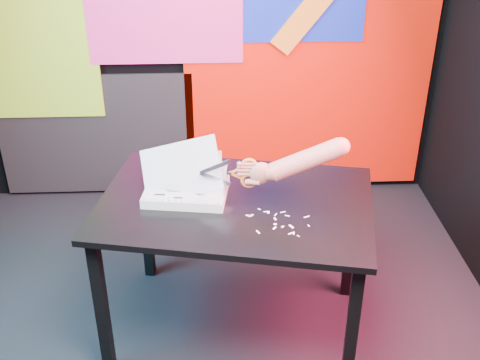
{
  "coord_description": "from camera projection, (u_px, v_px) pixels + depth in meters",
  "views": [
    {
      "loc": [
        0.04,
        -2.21,
        2.17
      ],
      "look_at": [
        0.15,
        0.08,
        0.87
      ],
      "focal_mm": 45.0,
      "sensor_mm": 36.0,
      "label": 1
    }
  ],
  "objects": [
    {
      "name": "printout_stack",
      "position": [
        186.0,
        190.0,
        2.74
      ],
      "size": [
        0.41,
        0.32,
        0.28
      ],
      "rotation": [
        0.0,
        0.0,
        -0.14
      ],
      "color": "silver",
      "rests_on": "work_table"
    },
    {
      "name": "room",
      "position": [
        203.0,
        84.0,
        2.32
      ],
      "size": [
        3.01,
        3.01,
        2.71
      ],
      "color": "black",
      "rests_on": "ground"
    },
    {
      "name": "backdrop",
      "position": [
        217.0,
        61.0,
        3.79
      ],
      "size": [
        2.88,
        0.05,
        2.08
      ],
      "color": "red",
      "rests_on": "ground"
    },
    {
      "name": "hand_forearm",
      "position": [
        299.0,
        162.0,
        2.63
      ],
      "size": [
        0.48,
        0.11,
        0.23
      ],
      "rotation": [
        0.0,
        0.0,
        -0.06
      ],
      "color": "tan",
      "rests_on": "work_table"
    },
    {
      "name": "paper_clippings",
      "position": [
        276.0,
        221.0,
        2.57
      ],
      "size": [
        0.28,
        0.23,
        0.0
      ],
      "color": "white",
      "rests_on": "work_table"
    },
    {
      "name": "work_table",
      "position": [
        235.0,
        217.0,
        2.76
      ],
      "size": [
        1.36,
        1.04,
        0.75
      ],
      "rotation": [
        0.0,
        0.0,
        -0.2
      ],
      "color": "black",
      "rests_on": "ground"
    },
    {
      "name": "scissors",
      "position": [
        245.0,
        173.0,
        2.66
      ],
      "size": [
        0.26,
        0.02,
        0.15
      ],
      "rotation": [
        0.0,
        0.0,
        -0.06
      ],
      "color": "silver",
      "rests_on": "printout_stack"
    }
  ]
}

